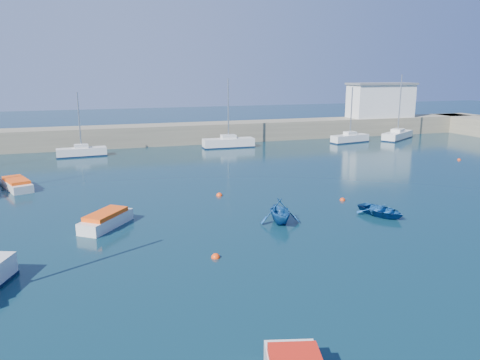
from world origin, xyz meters
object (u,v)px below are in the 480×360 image
object	(u,v)px
sailboat_5	(82,152)
dinghy_center	(381,211)
sailboat_8	(397,135)
motorboat_1	(106,220)
dinghy_left	(280,211)
sailboat_6	(228,142)
motorboat_2	(17,184)
harbor_office	(381,101)
sailboat_7	(350,138)

from	to	relation	value
sailboat_5	dinghy_center	world-z (taller)	sailboat_5
sailboat_8	motorboat_1	xyz separation A→B (m)	(-42.07, -27.45, -0.13)
dinghy_left	sailboat_6	bearing A→B (deg)	87.74
sailboat_6	motorboat_2	world-z (taller)	sailboat_6
harbor_office	sailboat_8	bearing A→B (deg)	-99.00
sailboat_5	motorboat_2	distance (m)	15.39
sailboat_6	dinghy_center	xyz separation A→B (m)	(1.50, -31.35, -0.30)
sailboat_6	harbor_office	bearing A→B (deg)	-77.16
sailboat_7	dinghy_center	bearing A→B (deg)	141.53
sailboat_5	motorboat_2	world-z (taller)	sailboat_5
sailboat_6	motorboat_1	size ratio (longest dim) A/B	2.14
dinghy_left	sailboat_8	bearing A→B (deg)	52.33
sailboat_8	dinghy_left	distance (m)	43.41
sailboat_6	motorboat_2	size ratio (longest dim) A/B	1.87
dinghy_left	motorboat_2	bearing A→B (deg)	147.47
dinghy_center	dinghy_left	world-z (taller)	dinghy_left
motorboat_2	dinghy_left	bearing A→B (deg)	-61.81
sailboat_6	sailboat_7	distance (m)	17.26
sailboat_5	motorboat_1	distance (m)	27.02
dinghy_center	dinghy_left	distance (m)	7.30
sailboat_6	sailboat_7	world-z (taller)	sailboat_6
harbor_office	dinghy_left	bearing A→B (deg)	-131.65
sailboat_6	dinghy_center	world-z (taller)	sailboat_6
sailboat_8	motorboat_2	distance (m)	51.01
motorboat_1	sailboat_8	bearing A→B (deg)	70.73
dinghy_center	dinghy_left	xyz separation A→B (m)	(-7.25, 0.72, 0.45)
harbor_office	motorboat_2	xyz separation A→B (m)	(-49.73, -21.04, -4.67)
motorboat_2	sailboat_8	bearing A→B (deg)	-3.85
sailboat_5	sailboat_6	xyz separation A→B (m)	(18.10, 0.97, 0.09)
harbor_office	motorboat_1	bearing A→B (deg)	-142.08
harbor_office	dinghy_center	world-z (taller)	harbor_office
sailboat_8	motorboat_1	bearing A→B (deg)	89.93
motorboat_1	dinghy_left	world-z (taller)	dinghy_left
sailboat_7	motorboat_1	size ratio (longest dim) A/B	1.84
sailboat_8	sailboat_7	bearing A→B (deg)	61.41
motorboat_1	dinghy_center	xyz separation A→B (m)	(18.07, -3.41, -0.12)
motorboat_1	sailboat_5	bearing A→B (deg)	130.84
motorboat_1	dinghy_center	size ratio (longest dim) A/B	1.21
sailboat_5	sailboat_6	world-z (taller)	sailboat_6
sailboat_7	motorboat_1	bearing A→B (deg)	117.44
sailboat_8	dinghy_center	distance (m)	39.08
sailboat_8	motorboat_2	xyz separation A→B (m)	(-48.76, -14.96, -0.17)
sailboat_6	sailboat_8	size ratio (longest dim) A/B	0.95
sailboat_6	dinghy_center	bearing A→B (deg)	-176.32
sailboat_5	sailboat_7	distance (m)	35.32
harbor_office	sailboat_8	world-z (taller)	sailboat_8
harbor_office	dinghy_center	xyz separation A→B (m)	(-24.96, -36.93, -4.75)
motorboat_1	motorboat_2	bearing A→B (deg)	155.80
dinghy_left	harbor_office	bearing A→B (deg)	56.72
sailboat_7	dinghy_left	bearing A→B (deg)	131.10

